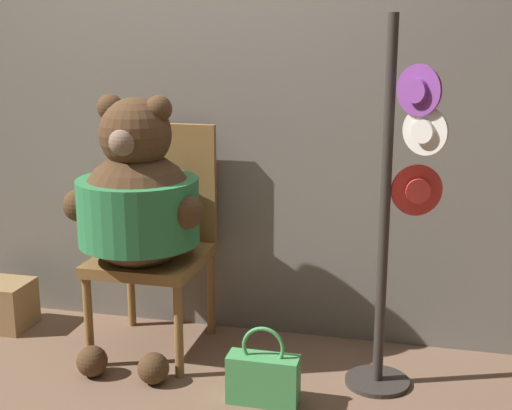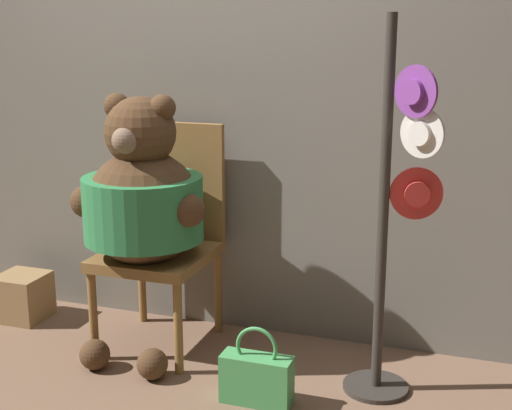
% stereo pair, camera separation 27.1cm
% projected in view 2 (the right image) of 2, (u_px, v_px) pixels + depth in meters
% --- Properties ---
extents(ground_plane, '(14.00, 14.00, 0.00)m').
position_uv_depth(ground_plane, '(161.00, 370.00, 3.22)').
color(ground_plane, brown).
extents(wall_back, '(8.00, 0.10, 2.44)m').
position_uv_depth(wall_back, '(210.00, 87.00, 3.50)').
color(wall_back, slate).
rests_on(wall_back, ground_plane).
extents(chair, '(0.49, 0.54, 1.06)m').
position_uv_depth(chair, '(165.00, 231.00, 3.44)').
color(chair, olive).
rests_on(chair, ground_plane).
extents(teddy_bear, '(0.66, 0.58, 1.23)m').
position_uv_depth(teddy_bear, '(142.00, 201.00, 3.23)').
color(teddy_bear, '#4C331E').
rests_on(teddy_bear, ground_plane).
extents(hat_display_rack, '(0.37, 0.28, 1.56)m').
position_uv_depth(hat_display_rack, '(395.00, 224.00, 2.85)').
color(hat_display_rack, '#332D28').
rests_on(hat_display_rack, ground_plane).
extents(handbag_on_ground, '(0.29, 0.11, 0.34)m').
position_uv_depth(handbag_on_ground, '(257.00, 377.00, 2.92)').
color(handbag_on_ground, '#479E56').
rests_on(handbag_on_ground, ground_plane).
extents(wooden_crate, '(0.24, 0.24, 0.24)m').
position_uv_depth(wooden_crate, '(23.00, 296.00, 3.77)').
color(wooden_crate, '#937047').
rests_on(wooden_crate, ground_plane).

